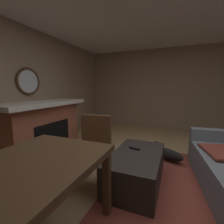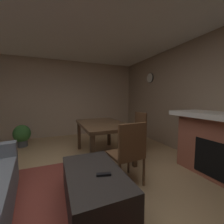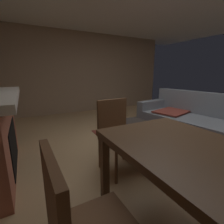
{
  "view_description": "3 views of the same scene",
  "coord_description": "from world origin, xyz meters",
  "px_view_note": "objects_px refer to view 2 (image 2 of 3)",
  "views": [
    {
      "loc": [
        1.89,
        0.19,
        1.29
      ],
      "look_at": [
        0.56,
        -0.35,
        1.08
      ],
      "focal_mm": 25.37,
      "sensor_mm": 36.0,
      "label": 1
    },
    {
      "loc": [
        -1.62,
        0.14,
        1.26
      ],
      "look_at": [
        0.26,
        -0.63,
        1.07
      ],
      "focal_mm": 22.63,
      "sensor_mm": 36.0,
      "label": 2
    },
    {
      "loc": [
        1.86,
        -1.83,
        1.26
      ],
      "look_at": [
        0.25,
        -0.97,
        0.83
      ],
      "focal_mm": 26.25,
      "sensor_mm": 36.0,
      "label": 3
    }
  ],
  "objects_px": {
    "tv_remote": "(104,174)",
    "potted_plant": "(22,135)",
    "dining_chair_west": "(128,150)",
    "dining_table": "(103,127)",
    "ottoman_coffee_table": "(94,188)",
    "dining_chair_south": "(137,130)",
    "wall_clock": "(150,78)"
  },
  "relations": [
    {
      "from": "potted_plant",
      "to": "ottoman_coffee_table",
      "type": "bearing_deg",
      "value": -156.21
    },
    {
      "from": "ottoman_coffee_table",
      "to": "dining_chair_south",
      "type": "xyz_separation_m",
      "value": [
        1.32,
        -1.4,
        0.31
      ]
    },
    {
      "from": "ottoman_coffee_table",
      "to": "potted_plant",
      "type": "bearing_deg",
      "value": 23.79
    },
    {
      "from": "dining_chair_west",
      "to": "potted_plant",
      "type": "height_order",
      "value": "dining_chair_west"
    },
    {
      "from": "dining_table",
      "to": "dining_chair_west",
      "type": "bearing_deg",
      "value": -179.66
    },
    {
      "from": "dining_chair_south",
      "to": "potted_plant",
      "type": "height_order",
      "value": "dining_chair_south"
    },
    {
      "from": "dining_chair_south",
      "to": "dining_table",
      "type": "bearing_deg",
      "value": 90.1
    },
    {
      "from": "ottoman_coffee_table",
      "to": "wall_clock",
      "type": "xyz_separation_m",
      "value": [
        2.09,
        -2.35,
        1.68
      ]
    },
    {
      "from": "dining_table",
      "to": "dining_chair_south",
      "type": "distance_m",
      "value": 0.86
    },
    {
      "from": "tv_remote",
      "to": "potted_plant",
      "type": "height_order",
      "value": "potted_plant"
    },
    {
      "from": "dining_table",
      "to": "dining_chair_west",
      "type": "height_order",
      "value": "dining_chair_west"
    },
    {
      "from": "tv_remote",
      "to": "dining_table",
      "type": "height_order",
      "value": "dining_table"
    },
    {
      "from": "dining_chair_west",
      "to": "dining_table",
      "type": "bearing_deg",
      "value": 0.34
    },
    {
      "from": "potted_plant",
      "to": "wall_clock",
      "type": "bearing_deg",
      "value": -100.13
    },
    {
      "from": "ottoman_coffee_table",
      "to": "dining_chair_south",
      "type": "bearing_deg",
      "value": -46.84
    },
    {
      "from": "ottoman_coffee_table",
      "to": "dining_table",
      "type": "xyz_separation_m",
      "value": [
        1.31,
        -0.55,
        0.44
      ]
    },
    {
      "from": "ottoman_coffee_table",
      "to": "dining_table",
      "type": "bearing_deg",
      "value": -22.77
    },
    {
      "from": "ottoman_coffee_table",
      "to": "tv_remote",
      "type": "distance_m",
      "value": 0.27
    },
    {
      "from": "ottoman_coffee_table",
      "to": "tv_remote",
      "type": "height_order",
      "value": "tv_remote"
    },
    {
      "from": "dining_table",
      "to": "dining_chair_west",
      "type": "relative_size",
      "value": 1.55
    },
    {
      "from": "tv_remote",
      "to": "wall_clock",
      "type": "height_order",
      "value": "wall_clock"
    },
    {
      "from": "dining_chair_south",
      "to": "ottoman_coffee_table",
      "type": "bearing_deg",
      "value": 133.16
    },
    {
      "from": "dining_chair_west",
      "to": "potted_plant",
      "type": "distance_m",
      "value": 3.09
    },
    {
      "from": "dining_table",
      "to": "dining_chair_south",
      "type": "height_order",
      "value": "dining_chair_south"
    },
    {
      "from": "tv_remote",
      "to": "ottoman_coffee_table",
      "type": "bearing_deg",
      "value": 41.94
    },
    {
      "from": "dining_table",
      "to": "tv_remote",
      "type": "bearing_deg",
      "value": 161.65
    },
    {
      "from": "dining_table",
      "to": "potted_plant",
      "type": "bearing_deg",
      "value": 51.17
    },
    {
      "from": "dining_chair_west",
      "to": "dining_chair_south",
      "type": "distance_m",
      "value": 1.4
    },
    {
      "from": "ottoman_coffee_table",
      "to": "dining_chair_west",
      "type": "distance_m",
      "value": 0.67
    },
    {
      "from": "wall_clock",
      "to": "potted_plant",
      "type": "bearing_deg",
      "value": 79.87
    },
    {
      "from": "potted_plant",
      "to": "wall_clock",
      "type": "distance_m",
      "value": 3.93
    },
    {
      "from": "tv_remote",
      "to": "dining_chair_west",
      "type": "distance_m",
      "value": 0.6
    }
  ]
}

